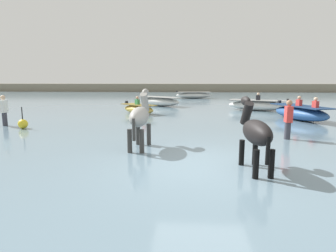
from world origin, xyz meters
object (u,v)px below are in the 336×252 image
object	(u,v)px
boat_distant_east	(159,101)
boat_near_starboard	(194,95)
boat_near_port	(258,105)
channel_buoy	(23,124)
horse_trailing_black	(255,134)
person_wading_close	(4,113)
boat_mid_channel	(300,113)
horse_lead_grey	(140,118)
person_wading_mid	(288,123)
boat_far_inshore	(139,109)

from	to	relation	value
boat_distant_east	boat_near_starboard	distance (m)	9.38
boat_near_port	channel_buoy	distance (m)	13.66
horse_trailing_black	person_wading_close	bearing A→B (deg)	149.82
boat_mid_channel	horse_trailing_black	bearing A→B (deg)	-116.58
horse_lead_grey	person_wading_close	size ratio (longest dim) A/B	1.24
horse_lead_grey	boat_near_port	size ratio (longest dim) A/B	0.52
boat_near_starboard	person_wading_close	size ratio (longest dim) A/B	2.38
boat_near_starboard	person_wading_close	xyz separation A→B (m)	(-8.57, -18.75, 0.23)
boat_distant_east	boat_near_starboard	world-z (taller)	boat_distant_east
horse_lead_grey	person_wading_mid	bearing A→B (deg)	18.36
person_wading_close	channel_buoy	size ratio (longest dim) A/B	1.83
horse_trailing_black	boat_near_port	xyz separation A→B (m)	(3.05, 12.52, -0.49)
person_wading_close	channel_buoy	xyz separation A→B (m)	(1.20, -0.65, -0.37)
horse_lead_grey	boat_near_port	bearing A→B (deg)	60.92
horse_lead_grey	horse_trailing_black	size ratio (longest dim) A/B	1.06
boat_near_starboard	boat_far_inshore	distance (m)	14.41
boat_distant_east	boat_near_starboard	size ratio (longest dim) A/B	0.96
horse_lead_grey	boat_near_port	xyz separation A→B (m)	(5.92, 10.64, -0.55)
channel_buoy	boat_mid_channel	bearing A→B (deg)	15.26
boat_far_inshore	boat_near_starboard	bearing A→B (deg)	75.88
horse_trailing_black	boat_mid_channel	distance (m)	9.18
horse_trailing_black	boat_distant_east	bearing A→B (deg)	103.50
boat_near_starboard	horse_trailing_black	bearing A→B (deg)	-87.96
boat_far_inshore	channel_buoy	bearing A→B (deg)	-125.38
horse_trailing_black	boat_near_starboard	size ratio (longest dim) A/B	0.49
boat_mid_channel	channel_buoy	world-z (taller)	boat_mid_channel
boat_distant_east	person_wading_mid	world-z (taller)	person_wading_mid
horse_trailing_black	person_wading_mid	world-z (taller)	horse_trailing_black
boat_distant_east	boat_far_inshore	xyz separation A→B (m)	(-0.71, -5.02, -0.06)
person_wading_close	boat_mid_channel	bearing A→B (deg)	11.33
boat_near_port	horse_trailing_black	bearing A→B (deg)	-103.70
boat_near_starboard	person_wading_mid	distance (m)	20.96
person_wading_close	boat_distant_east	bearing A→B (deg)	59.51
channel_buoy	boat_distant_east	bearing A→B (deg)	66.40
boat_far_inshore	person_wading_mid	bearing A→B (deg)	-47.38
boat_far_inshore	channel_buoy	distance (m)	6.66
horse_lead_grey	boat_near_port	world-z (taller)	horse_lead_grey
person_wading_mid	horse_lead_grey	bearing A→B (deg)	-161.64
horse_lead_grey	boat_mid_channel	bearing A→B (deg)	42.21
boat_distant_east	boat_mid_channel	size ratio (longest dim) A/B	1.01
boat_far_inshore	boat_near_port	xyz separation A→B (m)	(7.43, 2.26, 0.05)
horse_lead_grey	person_wading_close	world-z (taller)	horse_lead_grey
person_wading_mid	channel_buoy	bearing A→B (deg)	172.25
boat_near_starboard	channel_buoy	bearing A→B (deg)	-110.80
boat_far_inshore	person_wading_mid	size ratio (longest dim) A/B	1.50
boat_far_inshore	person_wading_close	size ratio (longest dim) A/B	1.50
boat_distant_east	boat_far_inshore	bearing A→B (deg)	-98.03
horse_trailing_black	channel_buoy	distance (m)	9.57
boat_distant_east	person_wading_close	xyz separation A→B (m)	(-5.77, -9.79, 0.22)
horse_trailing_black	boat_far_inshore	xyz separation A→B (m)	(-4.38, 10.26, -0.54)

